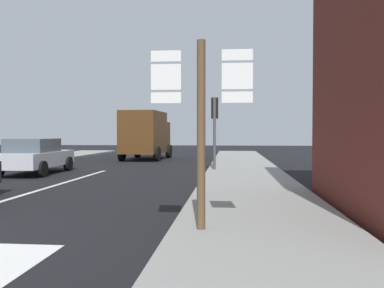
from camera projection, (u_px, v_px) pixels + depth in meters
name	position (u px, v px, depth m)	size (l,w,h in m)	color
ground_plane	(89.00, 176.00, 16.29)	(80.00, 80.00, 0.00)	black
sidewalk_right	(248.00, 181.00, 13.70)	(3.15, 44.00, 0.14)	gray
lane_centre_stripe	(43.00, 189.00, 12.30)	(0.16, 12.00, 0.01)	silver
sedan_far	(35.00, 156.00, 16.93)	(2.06, 4.25, 1.47)	#B7BABF
delivery_truck	(146.00, 134.00, 26.03)	(2.73, 5.12, 3.05)	#4C2D14
route_sign_post	(201.00, 120.00, 6.59)	(1.66, 0.14, 3.20)	brown
traffic_light_near_right	(215.00, 117.00, 17.53)	(0.30, 0.49, 3.23)	#47474C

